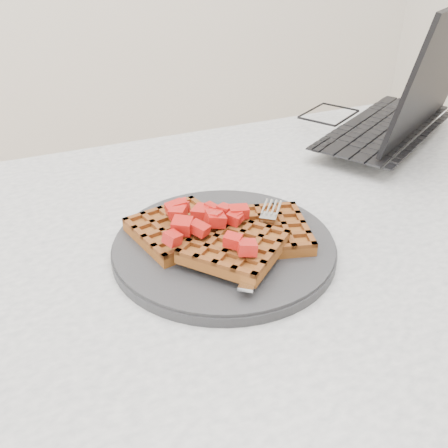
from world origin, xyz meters
name	(u,v)px	position (x,y,z in m)	size (l,w,h in m)	color
table	(260,308)	(0.00, 0.00, 0.64)	(1.20, 0.80, 0.75)	silver
plate	(224,246)	(-0.06, 0.00, 0.76)	(0.27, 0.27, 0.02)	#242427
waffles	(225,234)	(-0.06, -0.01, 0.78)	(0.22, 0.21, 0.03)	brown
strawberry_pile	(224,214)	(-0.06, 0.00, 0.80)	(0.15, 0.15, 0.02)	#910000
fork	(263,244)	(-0.02, -0.04, 0.77)	(0.02, 0.18, 0.02)	silver
laptop	(373,117)	(0.36, 0.24, 0.79)	(0.44, 0.41, 0.25)	black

